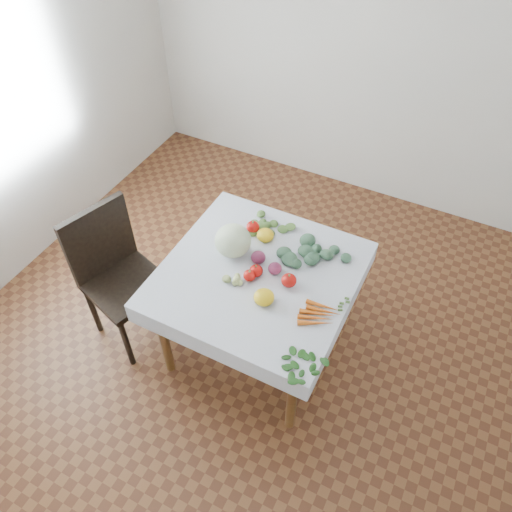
# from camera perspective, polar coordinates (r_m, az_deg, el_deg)

# --- Properties ---
(ground) EXTENTS (4.00, 4.00, 0.00)m
(ground) POSITION_cam_1_polar(r_m,az_deg,el_deg) (3.57, 0.24, -9.97)
(ground) COLOR brown
(back_wall) EXTENTS (4.00, 0.04, 2.70)m
(back_wall) POSITION_cam_1_polar(r_m,az_deg,el_deg) (4.19, 13.77, 22.55)
(back_wall) COLOR silver
(back_wall) RESTS_ON ground
(table) EXTENTS (1.00, 1.00, 0.75)m
(table) POSITION_cam_1_polar(r_m,az_deg,el_deg) (3.04, 0.28, -3.20)
(table) COLOR brown
(table) RESTS_ON ground
(tablecloth) EXTENTS (1.12, 1.12, 0.01)m
(tablecloth) POSITION_cam_1_polar(r_m,az_deg,el_deg) (2.97, 0.29, -1.96)
(tablecloth) COLOR white
(tablecloth) RESTS_ON table
(chair) EXTENTS (0.58, 0.58, 1.02)m
(chair) POSITION_cam_1_polar(r_m,az_deg,el_deg) (3.35, -15.80, -1.36)
(chair) COLOR black
(chair) RESTS_ON ground
(cabbage) EXTENTS (0.29, 0.29, 0.20)m
(cabbage) POSITION_cam_1_polar(r_m,az_deg,el_deg) (3.01, -2.66, 1.76)
(cabbage) COLOR #E4F5CD
(cabbage) RESTS_ON tablecloth
(tomato_a) EXTENTS (0.11, 0.11, 0.07)m
(tomato_a) POSITION_cam_1_polar(r_m,az_deg,el_deg) (3.19, -0.36, 3.34)
(tomato_a) COLOR red
(tomato_a) RESTS_ON tablecloth
(tomato_b) EXTENTS (0.11, 0.11, 0.08)m
(tomato_b) POSITION_cam_1_polar(r_m,az_deg,el_deg) (2.88, 3.77, -2.80)
(tomato_b) COLOR red
(tomato_b) RESTS_ON tablecloth
(tomato_c) EXTENTS (0.10, 0.10, 0.07)m
(tomato_c) POSITION_cam_1_polar(r_m,az_deg,el_deg) (2.93, 0.01, -1.70)
(tomato_c) COLOR red
(tomato_c) RESTS_ON tablecloth
(tomato_d) EXTENTS (0.10, 0.10, 0.07)m
(tomato_d) POSITION_cam_1_polar(r_m,az_deg,el_deg) (2.91, -0.74, -2.23)
(tomato_d) COLOR red
(tomato_d) RESTS_ON tablecloth
(heirloom_back) EXTENTS (0.14, 0.14, 0.08)m
(heirloom_back) POSITION_cam_1_polar(r_m,az_deg,el_deg) (3.13, 1.07, 2.39)
(heirloom_back) COLOR gold
(heirloom_back) RESTS_ON tablecloth
(heirloom_front) EXTENTS (0.15, 0.15, 0.08)m
(heirloom_front) POSITION_cam_1_polar(r_m,az_deg,el_deg) (2.79, 0.92, -4.73)
(heirloom_front) COLOR gold
(heirloom_front) RESTS_ON tablecloth
(onion_a) EXTENTS (0.11, 0.11, 0.08)m
(onion_a) POSITION_cam_1_polar(r_m,az_deg,el_deg) (3.00, 0.26, -0.15)
(onion_a) COLOR #591934
(onion_a) RESTS_ON tablecloth
(onion_b) EXTENTS (0.09, 0.09, 0.07)m
(onion_b) POSITION_cam_1_polar(r_m,az_deg,el_deg) (2.95, 2.18, -1.42)
(onion_b) COLOR #591934
(onion_b) RESTS_ON tablecloth
(tomatillo_cluster) EXTENTS (0.14, 0.09, 0.04)m
(tomatillo_cluster) POSITION_cam_1_polar(r_m,az_deg,el_deg) (2.89, -2.51, -3.05)
(tomatillo_cluster) COLOR #AEBF6E
(tomatillo_cluster) RESTS_ON tablecloth
(carrot_bunch) EXTENTS (0.20, 0.21, 0.03)m
(carrot_bunch) POSITION_cam_1_polar(r_m,az_deg,el_deg) (2.78, 7.29, -6.64)
(carrot_bunch) COLOR orange
(carrot_bunch) RESTS_ON tablecloth
(kale_bunch) EXTENTS (0.35, 0.34, 0.05)m
(kale_bunch) POSITION_cam_1_polar(r_m,az_deg,el_deg) (3.02, 6.74, -0.56)
(kale_bunch) COLOR #3A6046
(kale_bunch) RESTS_ON tablecloth
(basil_bunch) EXTENTS (0.22, 0.19, 0.01)m
(basil_bunch) POSITION_cam_1_polar(r_m,az_deg,el_deg) (2.59, 4.97, -12.60)
(basil_bunch) COLOR #1A5119
(basil_bunch) RESTS_ON tablecloth
(dill_bunch) EXTENTS (0.24, 0.24, 0.03)m
(dill_bunch) POSITION_cam_1_polar(r_m,az_deg,el_deg) (3.22, 1.32, 3.26)
(dill_bunch) COLOR #4B6F33
(dill_bunch) RESTS_ON tablecloth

